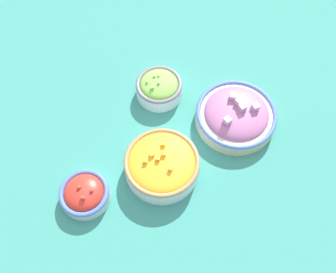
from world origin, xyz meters
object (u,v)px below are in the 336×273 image
object	(u,v)px
bowl_red_onion	(236,115)
bowl_squash	(162,164)
bowl_lettuce	(159,87)
bowl_cherry_tomatoes	(85,194)

from	to	relation	value
bowl_red_onion	bowl_squash	bearing A→B (deg)	39.04
bowl_lettuce	bowl_red_onion	xyz separation A→B (m)	(-0.21, 0.08, -0.00)
bowl_cherry_tomatoes	bowl_red_onion	world-z (taller)	bowl_red_onion
bowl_squash	bowl_lettuce	world-z (taller)	bowl_squash
bowl_cherry_tomatoes	bowl_red_onion	size ratio (longest dim) A/B	0.56
bowl_lettuce	bowl_red_onion	world-z (taller)	bowl_red_onion
bowl_squash	bowl_red_onion	world-z (taller)	bowl_red_onion
bowl_lettuce	bowl_cherry_tomatoes	bearing A→B (deg)	62.55
bowl_lettuce	bowl_red_onion	size ratio (longest dim) A/B	0.60
bowl_cherry_tomatoes	bowl_red_onion	xyz separation A→B (m)	(-0.37, -0.23, 0.00)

